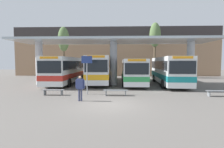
{
  "coord_description": "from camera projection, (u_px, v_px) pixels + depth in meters",
  "views": [
    {
      "loc": [
        0.67,
        -11.08,
        2.75
      ],
      "look_at": [
        0.0,
        5.34,
        1.6
      ],
      "focal_mm": 28.0,
      "sensor_mm": 36.0,
      "label": 1
    }
  ],
  "objects": [
    {
      "name": "transit_bus_left_bay",
      "position": [
        67.0,
        69.0,
        22.23
      ],
      "size": [
        2.86,
        11.07,
        3.29
      ],
      "rotation": [
        0.0,
        0.0,
        3.13
      ],
      "color": "white",
      "rests_on": "ground_plane"
    },
    {
      "name": "waiting_bench_near_pillar",
      "position": [
        218.0,
        92.0,
        13.86
      ],
      "size": [
        1.71,
        0.44,
        0.46
      ],
      "color": "slate",
      "rests_on": "ground_plane"
    },
    {
      "name": "pedestrian_waiting",
      "position": [
        80.0,
        86.0,
        12.19
      ],
      "size": [
        0.65,
        0.29,
        1.76
      ],
      "rotation": [
        0.0,
        0.0,
        -0.08
      ],
      "color": "#333856",
      "rests_on": "ground_plane"
    },
    {
      "name": "transit_bus_far_right_bay",
      "position": [
        169.0,
        70.0,
        20.98
      ],
      "size": [
        3.18,
        10.74,
        3.29
      ],
      "rotation": [
        0.0,
        0.0,
        3.09
      ],
      "color": "white",
      "rests_on": "ground_plane"
    },
    {
      "name": "transit_bus_right_bay",
      "position": [
        133.0,
        70.0,
        22.2
      ],
      "size": [
        2.8,
        11.36,
        3.05
      ],
      "rotation": [
        0.0,
        0.0,
        3.14
      ],
      "color": "silver",
      "rests_on": "ground_plane"
    },
    {
      "name": "station_canopy",
      "position": [
        114.0,
        46.0,
        20.61
      ],
      "size": [
        22.99,
        6.0,
        5.35
      ],
      "color": "silver",
      "rests_on": "ground_plane"
    },
    {
      "name": "poplar_tree_behind_left",
      "position": [
        155.0,
        36.0,
        29.76
      ],
      "size": [
        1.89,
        1.89,
        9.43
      ],
      "color": "brown",
      "rests_on": "ground_plane"
    },
    {
      "name": "ground_plane",
      "position": [
        109.0,
        104.0,
        11.26
      ],
      "size": [
        100.0,
        100.0,
        0.0
      ],
      "primitive_type": "plane",
      "color": "#605B56"
    },
    {
      "name": "transit_bus_center_bay",
      "position": [
        100.0,
        68.0,
        23.08
      ],
      "size": [
        3.15,
        11.66,
        3.41
      ],
      "rotation": [
        0.0,
        0.0,
        3.19
      ],
      "color": "silver",
      "rests_on": "ground_plane"
    },
    {
      "name": "info_sign_platform",
      "position": [
        87.0,
        67.0,
        14.65
      ],
      "size": [
        0.9,
        0.09,
        3.23
      ],
      "color": "gray",
      "rests_on": "ground_plane"
    },
    {
      "name": "waiting_bench_far_platform",
      "position": [
        53.0,
        91.0,
        14.4
      ],
      "size": [
        1.77,
        0.44,
        0.46
      ],
      "color": "slate",
      "rests_on": "ground_plane"
    },
    {
      "name": "waiting_bench_mid_platform",
      "position": [
        116.0,
        91.0,
        14.19
      ],
      "size": [
        1.98,
        0.44,
        0.46
      ],
      "color": "slate",
      "rests_on": "ground_plane"
    },
    {
      "name": "poplar_tree_behind_right",
      "position": [
        64.0,
        40.0,
        29.24
      ],
      "size": [
        1.86,
        1.86,
        8.6
      ],
      "color": "brown",
      "rests_on": "ground_plane"
    },
    {
      "name": "townhouse_backdrop",
      "position": [
        116.0,
        47.0,
        33.85
      ],
      "size": [
        40.0,
        0.58,
        9.5
      ],
      "color": "#9E7A5B",
      "rests_on": "ground_plane"
    }
  ]
}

